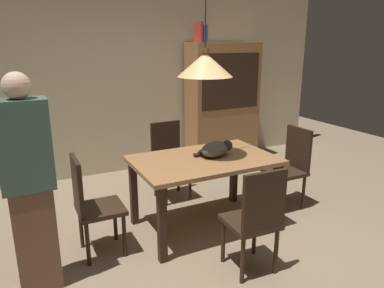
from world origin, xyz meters
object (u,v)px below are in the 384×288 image
(chair_right_side, at_px, (290,164))
(cat_sleeping, at_px, (216,149))
(book_blue_wide, at_px, (202,34))
(dining_table, at_px, (204,168))
(hutch_bookcase, at_px, (222,106))
(book_red_tall, at_px, (198,32))
(chair_near_front, at_px, (256,217))
(chair_far_back, at_px, (169,157))
(pendant_lamp, at_px, (205,64))
(person_standing, at_px, (30,187))
(chair_left_side, at_px, (91,202))

(chair_right_side, xyz_separation_m, cat_sleeping, (-0.99, 0.01, 0.32))
(cat_sleeping, bearing_deg, book_blue_wide, 66.12)
(dining_table, height_order, hutch_bookcase, hutch_bookcase)
(book_red_tall, relative_size, book_blue_wide, 1.17)
(chair_near_front, distance_m, chair_far_back, 1.76)
(pendant_lamp, xyz_separation_m, book_blue_wide, (0.92, 1.77, 0.31))
(dining_table, bearing_deg, hutch_bookcase, 53.90)
(dining_table, relative_size, person_standing, 0.83)
(chair_left_side, height_order, book_blue_wide, book_blue_wide)
(chair_right_side, xyz_separation_m, pendant_lamp, (-1.13, 0.00, 1.15))
(dining_table, bearing_deg, book_blue_wide, 62.48)
(dining_table, height_order, book_red_tall, book_red_tall)
(chair_far_back, distance_m, cat_sleeping, 0.94)
(chair_far_back, xyz_separation_m, hutch_bookcase, (1.29, 0.89, 0.38))
(hutch_bookcase, distance_m, person_standing, 3.54)
(chair_near_front, height_order, book_blue_wide, book_blue_wide)
(chair_left_side, height_order, book_red_tall, book_red_tall)
(dining_table, distance_m, book_red_tall, 2.38)
(cat_sleeping, bearing_deg, chair_far_back, 99.34)
(person_standing, bearing_deg, chair_right_side, 5.69)
(chair_right_side, distance_m, hutch_bookcase, 1.81)
(chair_right_side, xyz_separation_m, chair_left_side, (-2.26, 0.00, 0.00))
(chair_far_back, xyz_separation_m, cat_sleeping, (0.14, -0.87, 0.32))
(chair_left_side, bearing_deg, cat_sleeping, 0.23)
(dining_table, xyz_separation_m, hutch_bookcase, (1.29, 1.77, 0.24))
(chair_left_side, bearing_deg, person_standing, -150.11)
(dining_table, relative_size, book_red_tall, 5.00)
(chair_left_side, distance_m, person_standing, 0.64)
(chair_near_front, height_order, cat_sleeping, chair_near_front)
(hutch_bookcase, relative_size, book_blue_wide, 7.71)
(chair_far_back, relative_size, pendant_lamp, 0.72)
(chair_far_back, height_order, book_red_tall, book_red_tall)
(cat_sleeping, distance_m, person_standing, 1.77)
(hutch_bookcase, bearing_deg, book_red_tall, 179.80)
(cat_sleeping, height_order, person_standing, person_standing)
(book_blue_wide, relative_size, person_standing, 0.14)
(chair_right_side, bearing_deg, person_standing, -174.31)
(chair_far_back, relative_size, book_red_tall, 3.32)
(cat_sleeping, relative_size, hutch_bookcase, 0.22)
(chair_left_side, bearing_deg, hutch_bookcase, 36.15)
(chair_far_back, relative_size, chair_left_side, 1.00)
(dining_table, xyz_separation_m, pendant_lamp, (0.00, 0.00, 1.01))
(chair_near_front, distance_m, book_red_tall, 3.15)
(chair_right_side, distance_m, chair_far_back, 1.43)
(book_red_tall, xyz_separation_m, book_blue_wide, (0.06, 0.00, -0.02))
(chair_near_front, xyz_separation_m, person_standing, (-1.60, 0.61, 0.34))
(chair_far_back, xyz_separation_m, person_standing, (-1.60, -1.15, 0.34))
(chair_left_side, relative_size, hutch_bookcase, 0.50)
(chair_left_side, distance_m, book_red_tall, 3.04)
(book_blue_wide, distance_m, person_standing, 3.43)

